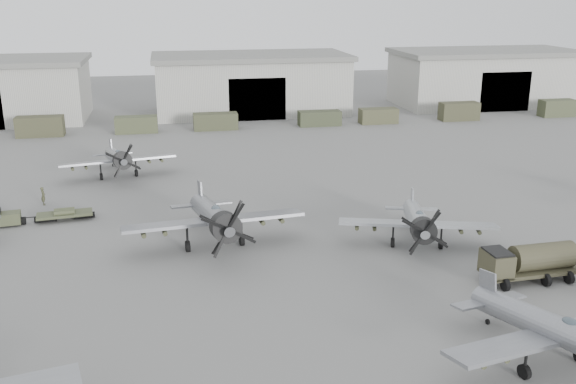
# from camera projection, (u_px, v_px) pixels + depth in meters

# --- Properties ---
(ground) EXTENTS (220.00, 220.00, 0.00)m
(ground) POSITION_uv_depth(u_px,v_px,m) (384.00, 290.00, 39.78)
(ground) COLOR slate
(ground) RESTS_ON ground
(hangar_center) EXTENTS (29.00, 14.80, 8.70)m
(hangar_center) POSITION_uv_depth(u_px,v_px,m) (251.00, 83.00, 96.51)
(hangar_center) COLOR #AFAEA3
(hangar_center) RESTS_ON ground
(hangar_right) EXTENTS (29.00, 14.80, 8.70)m
(hangar_right) POSITION_uv_depth(u_px,v_px,m) (485.00, 77.00, 103.27)
(hangar_right) COLOR #AFAEA3
(hangar_right) RESTS_ON ground
(support_truck_1) EXTENTS (5.79, 2.20, 2.56)m
(support_truck_1) POSITION_uv_depth(u_px,v_px,m) (40.00, 126.00, 81.14)
(support_truck_1) COLOR #3B3C27
(support_truck_1) RESTS_ON ground
(support_truck_2) EXTENTS (5.42, 2.20, 2.13)m
(support_truck_2) POSITION_uv_depth(u_px,v_px,m) (136.00, 124.00, 83.33)
(support_truck_2) COLOR #40452D
(support_truck_2) RESTS_ON ground
(support_truck_3) EXTENTS (5.82, 2.20, 2.19)m
(support_truck_3) POSITION_uv_depth(u_px,v_px,m) (216.00, 121.00, 85.15)
(support_truck_3) COLOR #3A3D28
(support_truck_3) RESTS_ON ground
(support_truck_4) EXTENTS (5.78, 2.20, 2.01)m
(support_truck_4) POSITION_uv_depth(u_px,v_px,m) (320.00, 118.00, 87.71)
(support_truck_4) COLOR #353B26
(support_truck_4) RESTS_ON ground
(support_truck_5) EXTENTS (5.25, 2.20, 2.08)m
(support_truck_5) POSITION_uv_depth(u_px,v_px,m) (378.00, 116.00, 89.20)
(support_truck_5) COLOR #41412B
(support_truck_5) RESTS_ON ground
(support_truck_6) EXTENTS (5.52, 2.20, 2.55)m
(support_truck_6) POSITION_uv_depth(u_px,v_px,m) (459.00, 111.00, 91.26)
(support_truck_6) COLOR #3A3A26
(support_truck_6) RESTS_ON ground
(support_truck_7) EXTENTS (5.07, 2.20, 2.46)m
(support_truck_7) POSITION_uv_depth(u_px,v_px,m) (557.00, 108.00, 94.02)
(support_truck_7) COLOR #3D422B
(support_truck_7) RESTS_ON ground
(aircraft_near_1) EXTENTS (11.88, 10.69, 4.71)m
(aircraft_near_1) POSITION_uv_depth(u_px,v_px,m) (560.00, 332.00, 30.65)
(aircraft_near_1) COLOR gray
(aircraft_near_1) RESTS_ON ground
(aircraft_mid_1) EXTENTS (13.15, 11.83, 5.23)m
(aircraft_mid_1) POSITION_uv_depth(u_px,v_px,m) (215.00, 218.00, 45.41)
(aircraft_mid_1) COLOR gray
(aircraft_mid_1) RESTS_ON ground
(aircraft_mid_2) EXTENTS (11.34, 10.21, 4.53)m
(aircraft_mid_2) POSITION_uv_depth(u_px,v_px,m) (418.00, 221.00, 45.59)
(aircraft_mid_2) COLOR #9DA1A6
(aircraft_mid_2) RESTS_ON ground
(aircraft_far_0) EXTENTS (11.34, 10.21, 4.50)m
(aircraft_far_0) POSITION_uv_depth(u_px,v_px,m) (118.00, 158.00, 62.74)
(aircraft_far_0) COLOR gray
(aircraft_far_0) RESTS_ON ground
(fuel_tanker) EXTENTS (6.38, 3.09, 2.43)m
(fuel_tanker) POSITION_uv_depth(u_px,v_px,m) (529.00, 260.00, 40.70)
(fuel_tanker) COLOR #3C3927
(fuel_tanker) RESTS_ON ground
(tug_trailer) EXTENTS (7.60, 2.33, 1.51)m
(tug_trailer) POSITION_uv_depth(u_px,v_px,m) (29.00, 217.00, 50.91)
(tug_trailer) COLOR #3F452D
(tug_trailer) RESTS_ON ground
(ground_crew) EXTENTS (0.50, 0.65, 1.60)m
(ground_crew) POSITION_uv_depth(u_px,v_px,m) (43.00, 196.00, 55.32)
(ground_crew) COLOR #40422B
(ground_crew) RESTS_ON ground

